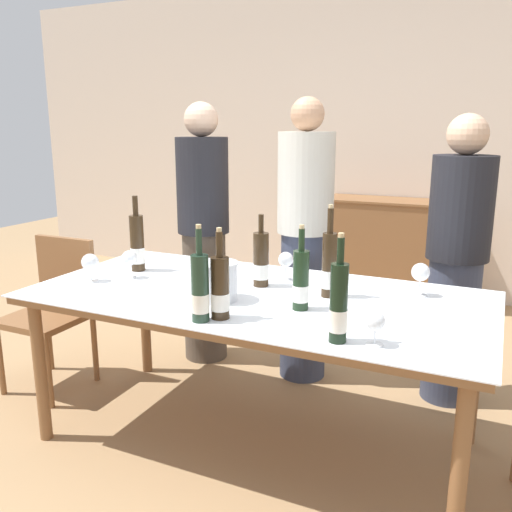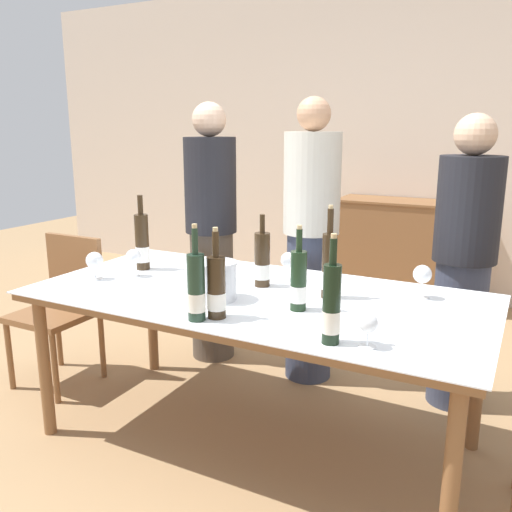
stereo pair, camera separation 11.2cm
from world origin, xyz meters
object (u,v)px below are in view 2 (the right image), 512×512
at_px(wine_bottle_4, 329,267).
at_px(wine_glass_4, 288,261).
at_px(dining_table, 256,306).
at_px(chair_left_end, 64,299).
at_px(wine_glass_0, 368,324).
at_px(wine_bottle_5, 262,261).
at_px(person_host, 211,234).
at_px(wine_bottle_3, 142,243).
at_px(wine_glass_3, 95,261).
at_px(person_guest_right, 463,265).
at_px(wine_bottle_2, 298,282).
at_px(wine_bottle_0, 216,289).
at_px(person_guest_left, 311,243).
at_px(sideboard_cabinet, 405,252).
at_px(ice_bucket, 217,279).
at_px(wine_glass_1, 422,275).
at_px(wine_glass_2, 133,257).
at_px(wine_bottle_6, 196,289).
at_px(wine_bottle_1, 331,306).

relative_size(wine_bottle_4, wine_glass_4, 2.92).
bearing_deg(dining_table, chair_left_end, 176.44).
bearing_deg(wine_glass_0, wine_bottle_5, 143.01).
height_order(wine_bottle_5, person_host, person_host).
distance_m(wine_bottle_3, wine_bottle_5, 0.72).
xyz_separation_m(wine_glass_3, person_guest_right, (1.64, 1.02, -0.06)).
xyz_separation_m(wine_bottle_2, wine_glass_4, (-0.22, 0.39, -0.02)).
relative_size(dining_table, chair_left_end, 2.41).
bearing_deg(wine_bottle_0, wine_glass_4, 87.10).
relative_size(wine_glass_0, person_guest_left, 0.07).
xyz_separation_m(dining_table, wine_glass_0, (0.64, -0.38, 0.15)).
bearing_deg(sideboard_cabinet, chair_left_end, -120.96).
distance_m(dining_table, wine_bottle_5, 0.23).
bearing_deg(wine_bottle_2, sideboard_cabinet, 92.71).
xyz_separation_m(sideboard_cabinet, ice_bucket, (-0.25, -2.71, 0.40)).
bearing_deg(chair_left_end, wine_bottle_5, 1.85).
bearing_deg(wine_bottle_3, person_guest_right, 25.64).
bearing_deg(sideboard_cabinet, wine_glass_4, -92.44).
height_order(wine_glass_1, wine_glass_2, wine_glass_1).
height_order(wine_bottle_4, wine_glass_4, wine_bottle_4).
relative_size(sideboard_cabinet, wine_glass_2, 8.21).
bearing_deg(person_guest_left, wine_bottle_0, -87.34).
relative_size(wine_bottle_6, wine_glass_3, 2.76).
bearing_deg(wine_glass_2, sideboard_cabinet, 72.08).
xyz_separation_m(wine_bottle_3, wine_glass_4, (0.79, 0.16, -0.04)).
height_order(wine_glass_0, person_guest_left, person_guest_left).
bearing_deg(person_host, wine_glass_4, -33.46).
height_order(ice_bucket, wine_bottle_1, wine_bottle_1).
xyz_separation_m(chair_left_end, person_guest_left, (1.30, 0.71, 0.34)).
distance_m(wine_glass_1, person_guest_right, 0.59).
xyz_separation_m(wine_bottle_6, wine_glass_3, (-0.79, 0.26, -0.04)).
relative_size(dining_table, wine_bottle_5, 5.98).
bearing_deg(wine_bottle_5, wine_glass_4, 64.38).
bearing_deg(wine_bottle_3, wine_glass_2, -69.42).
bearing_deg(wine_bottle_5, sideboard_cabinet, 86.05).
bearing_deg(wine_glass_4, wine_glass_3, -153.66).
bearing_deg(sideboard_cabinet, person_guest_right, -68.57).
relative_size(wine_bottle_1, wine_bottle_2, 1.10).
relative_size(sideboard_cabinet, wine_glass_3, 8.29).
bearing_deg(wine_glass_3, sideboard_cabinet, 70.31).
xyz_separation_m(sideboard_cabinet, person_guest_right, (0.67, -1.70, 0.34)).
xyz_separation_m(wine_bottle_0, person_guest_left, (-0.05, 1.15, -0.04)).
height_order(wine_glass_0, wine_glass_3, wine_glass_3).
xyz_separation_m(wine_bottle_0, wine_bottle_4, (0.31, 0.46, 0.02)).
distance_m(wine_bottle_1, person_guest_left, 1.32).
bearing_deg(wine_bottle_4, wine_bottle_1, -69.03).
xyz_separation_m(wine_bottle_2, person_guest_left, (-0.31, 0.91, -0.04)).
xyz_separation_m(wine_bottle_2, wine_glass_0, (0.37, -0.26, -0.04)).
height_order(wine_bottle_2, wine_bottle_5, wine_bottle_2).
bearing_deg(wine_bottle_4, chair_left_end, -179.43).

